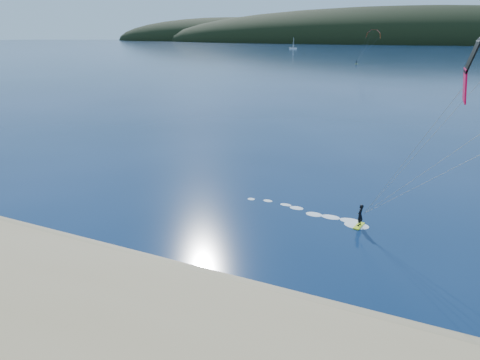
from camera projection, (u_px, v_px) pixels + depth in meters
name	position (u px, v px, depth m)	size (l,w,h in m)	color
ground	(147.00, 319.00, 22.56)	(1800.00, 1800.00, 0.00)	#081D3D
wet_sand	(189.00, 276.00, 26.40)	(220.00, 2.50, 0.10)	#948256
headland	(429.00, 43.00, 661.26)	(1200.00, 310.00, 140.00)	black
kitesurfer_far	(373.00, 37.00, 199.82)	(11.60, 4.81, 14.99)	#D2ED1B
sailboat	(293.00, 48.00, 406.09)	(7.93, 4.92, 11.03)	white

